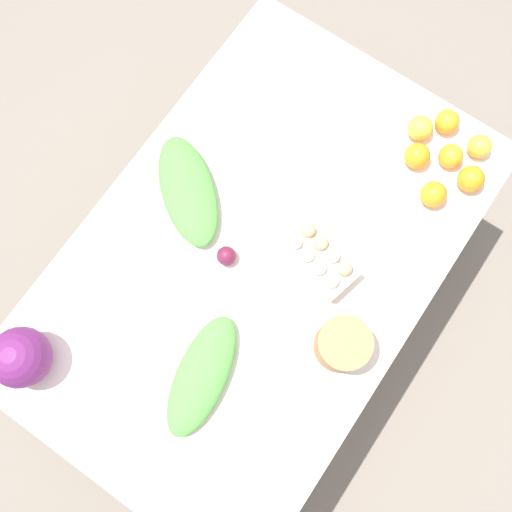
{
  "coord_description": "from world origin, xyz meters",
  "views": [
    {
      "loc": [
        -0.32,
        -0.22,
        2.39
      ],
      "look_at": [
        0.0,
        0.0,
        0.79
      ],
      "focal_mm": 40.0,
      "sensor_mm": 36.0,
      "label": 1
    }
  ],
  "objects_px": {
    "paper_bag": "(342,345)",
    "orange_1": "(451,156)",
    "orange_2": "(417,156)",
    "egg_carton": "(318,257)",
    "orange_6": "(471,179)",
    "orange_3": "(420,128)",
    "orange_4": "(433,194)",
    "greens_bunch_chard": "(188,191)",
    "orange_0": "(479,146)",
    "beet_root": "(226,256)",
    "orange_5": "(447,122)",
    "greens_bunch_scallion": "(202,375)",
    "cabbage_purple": "(21,357)"
  },
  "relations": [
    {
      "from": "egg_carton",
      "to": "orange_3",
      "type": "height_order",
      "value": "egg_carton"
    },
    {
      "from": "greens_bunch_chard",
      "to": "orange_5",
      "type": "relative_size",
      "value": 4.83
    },
    {
      "from": "orange_1",
      "to": "orange_2",
      "type": "height_order",
      "value": "orange_2"
    },
    {
      "from": "beet_root",
      "to": "orange_3",
      "type": "height_order",
      "value": "orange_3"
    },
    {
      "from": "orange_3",
      "to": "orange_4",
      "type": "height_order",
      "value": "orange_4"
    },
    {
      "from": "egg_carton",
      "to": "orange_6",
      "type": "relative_size",
      "value": 3.19
    },
    {
      "from": "orange_0",
      "to": "orange_6",
      "type": "distance_m",
      "value": 0.11
    },
    {
      "from": "orange_0",
      "to": "cabbage_purple",
      "type": "bearing_deg",
      "value": 150.35
    },
    {
      "from": "orange_3",
      "to": "orange_6",
      "type": "distance_m",
      "value": 0.21
    },
    {
      "from": "orange_0",
      "to": "orange_5",
      "type": "bearing_deg",
      "value": 82.94
    },
    {
      "from": "orange_3",
      "to": "orange_4",
      "type": "bearing_deg",
      "value": -138.82
    },
    {
      "from": "paper_bag",
      "to": "orange_1",
      "type": "height_order",
      "value": "paper_bag"
    },
    {
      "from": "orange_0",
      "to": "beet_root",
      "type": "bearing_deg",
      "value": 148.54
    },
    {
      "from": "orange_3",
      "to": "egg_carton",
      "type": "bearing_deg",
      "value": 176.24
    },
    {
      "from": "greens_bunch_scallion",
      "to": "egg_carton",
      "type": "bearing_deg",
      "value": -10.19
    },
    {
      "from": "egg_carton",
      "to": "beet_root",
      "type": "xyz_separation_m",
      "value": [
        -0.14,
        0.22,
        -0.01
      ]
    },
    {
      "from": "egg_carton",
      "to": "greens_bunch_scallion",
      "type": "bearing_deg",
      "value": -86.47
    },
    {
      "from": "orange_1",
      "to": "orange_4",
      "type": "xyz_separation_m",
      "value": [
        -0.13,
        -0.02,
        0.0
      ]
    },
    {
      "from": "greens_bunch_chard",
      "to": "orange_6",
      "type": "xyz_separation_m",
      "value": [
        0.5,
        -0.67,
        0.01
      ]
    },
    {
      "from": "orange_1",
      "to": "greens_bunch_chard",
      "type": "bearing_deg",
      "value": 132.34
    },
    {
      "from": "cabbage_purple",
      "to": "orange_4",
      "type": "xyz_separation_m",
      "value": [
        1.04,
        -0.67,
        -0.04
      ]
    },
    {
      "from": "greens_bunch_scallion",
      "to": "orange_3",
      "type": "height_order",
      "value": "orange_3"
    },
    {
      "from": "orange_2",
      "to": "orange_6",
      "type": "height_order",
      "value": "orange_6"
    },
    {
      "from": "orange_6",
      "to": "paper_bag",
      "type": "bearing_deg",
      "value": 175.1
    },
    {
      "from": "cabbage_purple",
      "to": "orange_0",
      "type": "bearing_deg",
      "value": -29.65
    },
    {
      "from": "paper_bag",
      "to": "greens_bunch_chard",
      "type": "distance_m",
      "value": 0.63
    },
    {
      "from": "orange_3",
      "to": "greens_bunch_chard",
      "type": "bearing_deg",
      "value": 140.37
    },
    {
      "from": "greens_bunch_scallion",
      "to": "orange_4",
      "type": "xyz_separation_m",
      "value": [
        0.81,
        -0.26,
        0.01
      ]
    },
    {
      "from": "orange_6",
      "to": "cabbage_purple",
      "type": "bearing_deg",
      "value": 147.02
    },
    {
      "from": "orange_0",
      "to": "orange_5",
      "type": "height_order",
      "value": "orange_5"
    },
    {
      "from": "orange_2",
      "to": "egg_carton",
      "type": "bearing_deg",
      "value": 170.47
    },
    {
      "from": "orange_2",
      "to": "paper_bag",
      "type": "bearing_deg",
      "value": -169.19
    },
    {
      "from": "cabbage_purple",
      "to": "paper_bag",
      "type": "bearing_deg",
      "value": -53.12
    },
    {
      "from": "egg_carton",
      "to": "greens_bunch_chard",
      "type": "bearing_deg",
      "value": -160.2
    },
    {
      "from": "orange_2",
      "to": "orange_6",
      "type": "distance_m",
      "value": 0.17
    },
    {
      "from": "egg_carton",
      "to": "paper_bag",
      "type": "relative_size",
      "value": 1.73
    },
    {
      "from": "orange_4",
      "to": "orange_1",
      "type": "bearing_deg",
      "value": 7.87
    },
    {
      "from": "beet_root",
      "to": "orange_6",
      "type": "xyz_separation_m",
      "value": [
        0.6,
        -0.46,
        0.01
      ]
    },
    {
      "from": "orange_3",
      "to": "beet_root",
      "type": "bearing_deg",
      "value": 158.76
    },
    {
      "from": "cabbage_purple",
      "to": "orange_1",
      "type": "height_order",
      "value": "cabbage_purple"
    },
    {
      "from": "orange_0",
      "to": "orange_1",
      "type": "xyz_separation_m",
      "value": [
        -0.08,
        0.06,
        0.0
      ]
    },
    {
      "from": "orange_2",
      "to": "orange_5",
      "type": "distance_m",
      "value": 0.15
    },
    {
      "from": "paper_bag",
      "to": "greens_bunch_scallion",
      "type": "bearing_deg",
      "value": 136.47
    },
    {
      "from": "orange_2",
      "to": "orange_6",
      "type": "relative_size",
      "value": 0.97
    },
    {
      "from": "orange_0",
      "to": "orange_1",
      "type": "bearing_deg",
      "value": 144.15
    },
    {
      "from": "orange_6",
      "to": "egg_carton",
      "type": "bearing_deg",
      "value": 152.16
    },
    {
      "from": "paper_bag",
      "to": "beet_root",
      "type": "distance_m",
      "value": 0.41
    },
    {
      "from": "egg_carton",
      "to": "orange_0",
      "type": "distance_m",
      "value": 0.6
    },
    {
      "from": "orange_1",
      "to": "orange_4",
      "type": "height_order",
      "value": "orange_4"
    },
    {
      "from": "paper_bag",
      "to": "orange_1",
      "type": "bearing_deg",
      "value": 2.75
    }
  ]
}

